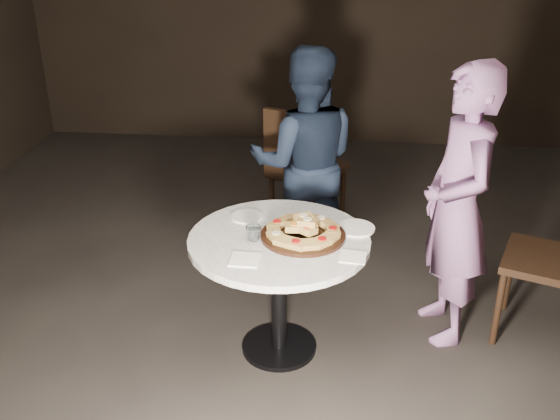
% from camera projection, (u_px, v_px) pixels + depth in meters
% --- Properties ---
extents(floor, '(7.00, 7.00, 0.00)m').
position_uv_depth(floor, '(306.00, 346.00, 3.46)').
color(floor, black).
rests_on(floor, ground).
extents(table, '(1.20, 1.20, 0.69)m').
position_uv_depth(table, '(279.00, 260.00, 3.20)').
color(table, black).
rests_on(table, ground).
extents(serving_board, '(0.55, 0.55, 0.02)m').
position_uv_depth(serving_board, '(303.00, 235.00, 3.15)').
color(serving_board, black).
rests_on(serving_board, table).
extents(focaccia_pile, '(0.38, 0.39, 0.10)m').
position_uv_depth(focaccia_pile, '(303.00, 229.00, 3.13)').
color(focaccia_pile, '#A68240').
rests_on(focaccia_pile, serving_board).
extents(plate_left, '(0.22, 0.22, 0.01)m').
position_uv_depth(plate_left, '(246.00, 216.00, 3.35)').
color(plate_left, white).
rests_on(plate_left, table).
extents(plate_right, '(0.26, 0.26, 0.01)m').
position_uv_depth(plate_right, '(356.00, 228.00, 3.23)').
color(plate_right, white).
rests_on(plate_right, table).
extents(water_glass, '(0.09, 0.09, 0.07)m').
position_uv_depth(water_glass, '(254.00, 234.00, 3.10)').
color(water_glass, silver).
rests_on(water_glass, table).
extents(napkin_near, '(0.14, 0.14, 0.01)m').
position_uv_depth(napkin_near, '(245.00, 259.00, 2.94)').
color(napkin_near, white).
rests_on(napkin_near, table).
extents(napkin_far, '(0.14, 0.14, 0.01)m').
position_uv_depth(napkin_far, '(353.00, 257.00, 2.96)').
color(napkin_far, white).
rests_on(napkin_far, table).
extents(chair_far, '(0.61, 0.62, 0.99)m').
position_uv_depth(chair_far, '(302.00, 165.00, 4.40)').
color(chair_far, black).
rests_on(chair_far, ground).
extents(diner_navy, '(0.76, 0.61, 1.48)m').
position_uv_depth(diner_navy, '(305.00, 163.00, 3.97)').
color(diner_navy, '#141E31').
rests_on(diner_navy, ground).
extents(diner_teal, '(0.47, 0.63, 1.55)m').
position_uv_depth(diner_teal, '(457.00, 208.00, 3.28)').
color(diner_teal, '#865E94').
rests_on(diner_teal, ground).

